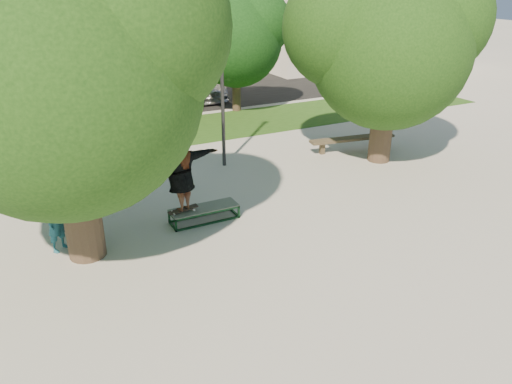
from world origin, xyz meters
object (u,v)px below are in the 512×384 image
car_grey (141,94)px  bystander (56,220)px  grind_box (204,214)px  car_dark (68,104)px  bench (352,139)px  car_silver_b (196,85)px  tree_left (53,60)px  tree_right (387,39)px  lamppost (222,72)px

car_grey → bystander: bearing=-120.5°
grind_box → car_dark: size_ratio=0.44×
grind_box → bench: size_ratio=0.54×
grind_box → car_silver_b: (4.89, 13.54, 0.47)m
grind_box → car_grey: 12.20m
tree_left → car_silver_b: tree_left is taller
tree_left → car_silver_b: 16.48m
bench → car_silver_b: bearing=109.6°
bystander → tree_right: bearing=-33.3°
grind_box → bench: bench is taller
lamppost → car_silver_b: lamppost is taller
bystander → car_dark: (1.94, 12.01, -0.09)m
grind_box → car_grey: size_ratio=0.31×
car_dark → car_silver_b: size_ratio=0.90×
tree_right → grind_box: (-7.05, -1.65, -3.90)m
lamppost → grind_box: size_ratio=3.39×
tree_right → bench: size_ratio=1.97×
car_silver_b → car_grey: bearing=-161.9°
car_grey → car_dark: bearing=172.1°
tree_right → lamppost: tree_right is taller
bench → car_silver_b: 10.89m
car_silver_b → grind_box: bearing=-116.0°
car_dark → grind_box: bearing=-80.8°
grind_box → bench: (6.95, 2.85, 0.23)m
grind_box → car_silver_b: 14.40m
bench → car_silver_b: (-2.06, 10.69, 0.24)m
bystander → bench: size_ratio=0.47×
lamppost → tree_right: bearing=-21.3°
tree_left → car_grey: (4.80, 12.41, -3.62)m
grind_box → bench: bearing=22.3°
tree_left → car_grey: size_ratio=1.24×
grind_box → bench: 7.51m
lamppost → car_dark: lamppost is taller
bystander → car_silver_b: bystander is taller
lamppost → car_silver_b: (2.75, 9.97, -2.49)m
bench → car_dark: 12.66m
tree_left → car_silver_b: (8.05, 13.88, -3.76)m
tree_right → car_grey: 12.20m
tree_left → bystander: (-0.44, 0.46, -3.65)m
car_dark → tree_right: bearing=-48.9°
bench → tree_left: bearing=-153.8°
grind_box → car_dark: (-1.66, 12.13, 0.49)m
tree_right → bystander: bearing=-171.8°
car_silver_b → car_dark: bearing=-174.0°
tree_right → tree_left: bearing=-169.0°
tree_left → tree_right: bearing=11.0°
tree_left → car_dark: size_ratio=1.73×
tree_right → car_silver_b: bearing=100.3°
tree_left → grind_box: tree_left is taller
bystander → bench: bystander is taller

